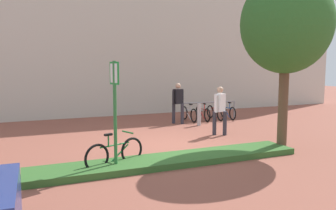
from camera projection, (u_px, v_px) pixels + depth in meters
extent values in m
plane|color=brown|center=(170.00, 146.00, 10.58)|extent=(60.00, 60.00, 0.00)
cube|color=beige|center=(109.00, 13.00, 16.78)|extent=(28.00, 1.20, 10.00)
cube|color=#336028|center=(172.00, 160.00, 8.65)|extent=(7.00, 1.10, 0.16)
cylinder|color=brown|center=(283.00, 105.00, 9.99)|extent=(0.28, 0.28, 2.61)
ellipsoid|color=#2D6628|center=(286.00, 23.00, 9.72)|extent=(2.58, 2.58, 2.83)
cylinder|color=#2D7238|center=(115.00, 116.00, 7.95)|extent=(0.08, 0.08, 2.56)
cube|color=#198C33|center=(114.00, 73.00, 7.83)|extent=(0.13, 0.35, 0.52)
cube|color=white|center=(114.00, 73.00, 7.83)|extent=(0.12, 0.30, 0.44)
torus|color=black|center=(97.00, 158.00, 7.94)|extent=(0.64, 0.29, 0.66)
torus|color=black|center=(132.00, 150.00, 8.65)|extent=(0.64, 0.29, 0.66)
cylinder|color=#1E7233|center=(115.00, 145.00, 8.27)|extent=(0.80, 0.33, 0.04)
cylinder|color=#1E7233|center=(118.00, 154.00, 8.37)|extent=(0.58, 0.25, 0.44)
cylinder|color=#1E7233|center=(108.00, 141.00, 8.13)|extent=(0.04, 0.04, 0.28)
cube|color=black|center=(108.00, 135.00, 8.11)|extent=(0.22, 0.15, 0.05)
cylinder|color=#1E7233|center=(128.00, 132.00, 8.51)|extent=(0.18, 0.41, 0.04)
cylinder|color=#99999E|center=(182.00, 112.00, 15.12)|extent=(0.06, 0.06, 0.80)
cylinder|color=#99999E|center=(234.00, 110.00, 15.98)|extent=(0.06, 0.06, 0.80)
cylinder|color=#99999E|center=(209.00, 102.00, 15.50)|extent=(2.60, 0.25, 0.06)
torus|color=black|center=(194.00, 116.00, 14.82)|extent=(0.06, 0.61, 0.61)
torus|color=black|center=(184.00, 113.00, 15.68)|extent=(0.06, 0.61, 0.61)
cylinder|color=silver|center=(189.00, 110.00, 15.23)|extent=(0.04, 0.77, 0.03)
cylinder|color=silver|center=(188.00, 115.00, 15.34)|extent=(0.04, 0.56, 0.40)
cylinder|color=silver|center=(191.00, 108.00, 15.06)|extent=(0.03, 0.03, 0.26)
cube|color=black|center=(191.00, 104.00, 15.04)|extent=(0.08, 0.18, 0.05)
cylinder|color=silver|center=(186.00, 103.00, 15.53)|extent=(0.39, 0.04, 0.04)
torus|color=black|center=(207.00, 115.00, 14.98)|extent=(0.11, 0.61, 0.61)
torus|color=black|center=(199.00, 112.00, 15.86)|extent=(0.11, 0.61, 0.61)
cylinder|color=red|center=(203.00, 109.00, 15.40)|extent=(0.10, 0.77, 0.03)
cylinder|color=red|center=(202.00, 114.00, 15.51)|extent=(0.08, 0.56, 0.40)
cylinder|color=red|center=(204.00, 107.00, 15.23)|extent=(0.03, 0.03, 0.26)
cube|color=black|center=(204.00, 104.00, 15.21)|extent=(0.09, 0.19, 0.05)
cylinder|color=red|center=(200.00, 103.00, 15.71)|extent=(0.39, 0.07, 0.04)
torus|color=black|center=(221.00, 114.00, 15.25)|extent=(0.07, 0.61, 0.61)
torus|color=black|center=(210.00, 112.00, 16.11)|extent=(0.07, 0.61, 0.61)
cylinder|color=red|center=(215.00, 108.00, 15.66)|extent=(0.05, 0.77, 0.03)
cylinder|color=red|center=(214.00, 113.00, 15.77)|extent=(0.05, 0.56, 0.40)
cylinder|color=red|center=(217.00, 106.00, 15.49)|extent=(0.03, 0.03, 0.26)
cube|color=black|center=(217.00, 103.00, 15.47)|extent=(0.08, 0.19, 0.05)
cylinder|color=red|center=(212.00, 102.00, 15.96)|extent=(0.39, 0.05, 0.04)
torus|color=black|center=(233.00, 114.00, 15.45)|extent=(0.13, 0.61, 0.61)
torus|color=black|center=(223.00, 111.00, 16.34)|extent=(0.13, 0.61, 0.61)
cylinder|color=#194CA5|center=(228.00, 108.00, 15.87)|extent=(0.12, 0.77, 0.03)
cylinder|color=#194CA5|center=(227.00, 113.00, 15.99)|extent=(0.10, 0.56, 0.40)
cylinder|color=#194CA5|center=(230.00, 106.00, 15.70)|extent=(0.03, 0.03, 0.26)
cube|color=black|center=(230.00, 103.00, 15.68)|extent=(0.09, 0.19, 0.05)
cylinder|color=#194CA5|center=(225.00, 102.00, 16.18)|extent=(0.39, 0.08, 0.04)
cylinder|color=#ADADB2|center=(199.00, 115.00, 14.07)|extent=(0.16, 0.16, 0.90)
cylinder|color=#2D2D38|center=(225.00, 123.00, 12.11)|extent=(0.14, 0.14, 0.85)
cylinder|color=#2D2D38|center=(214.00, 123.00, 12.16)|extent=(0.14, 0.14, 0.85)
cube|color=white|center=(220.00, 103.00, 12.05)|extent=(0.47, 0.41, 0.62)
cylinder|color=white|center=(223.00, 103.00, 12.26)|extent=(0.09, 0.09, 0.59)
cylinder|color=white|center=(216.00, 104.00, 11.85)|extent=(0.09, 0.09, 0.59)
sphere|color=tan|center=(220.00, 90.00, 12.00)|extent=(0.22, 0.22, 0.22)
cylinder|color=#2D2D38|center=(182.00, 114.00, 14.44)|extent=(0.14, 0.14, 0.85)
cylinder|color=#2D2D38|center=(174.00, 113.00, 14.59)|extent=(0.14, 0.14, 0.85)
cube|color=black|center=(178.00, 96.00, 14.43)|extent=(0.45, 0.34, 0.62)
cylinder|color=black|center=(183.00, 97.00, 14.60)|extent=(0.09, 0.09, 0.59)
cylinder|color=black|center=(173.00, 98.00, 14.27)|extent=(0.09, 0.09, 0.59)
sphere|color=tan|center=(178.00, 86.00, 14.38)|extent=(0.22, 0.22, 0.22)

